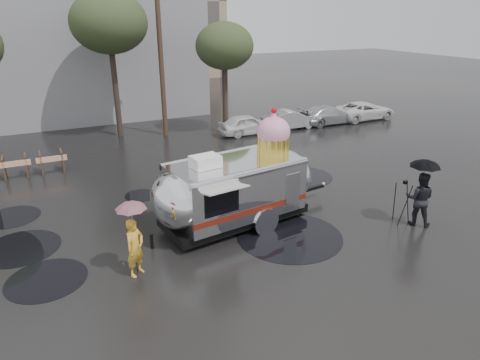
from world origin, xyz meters
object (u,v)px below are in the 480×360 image
person_left (135,248)px  tripod (403,198)px  person_right (420,199)px  airstream_trailer (237,186)px

person_left → tripod: bearing=-40.9°
tripod → person_left: bearing=171.3°
person_left → tripod: person_left is taller
person_left → tripod: size_ratio=1.08×
person_right → tripod: person_right is taller
person_left → person_right: person_right is taller
airstream_trailer → person_right: 6.26m
airstream_trailer → person_right: airstream_trailer is taller
airstream_trailer → tripod: airstream_trailer is taller
airstream_trailer → person_left: airstream_trailer is taller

